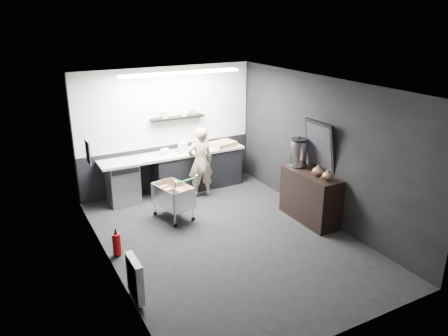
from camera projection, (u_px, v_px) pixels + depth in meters
floor at (228, 239)px, 7.68m from camera, size 5.50×5.50×0.00m
ceiling at (228, 85)px, 6.76m from camera, size 5.50×5.50×0.00m
wall_back at (167, 129)px, 9.50m from camera, size 5.50×0.00×5.50m
wall_front at (345, 239)px, 4.94m from camera, size 5.50×0.00×5.50m
wall_left at (107, 189)px, 6.33m from camera, size 0.00×5.50×5.50m
wall_right at (322, 150)px, 8.11m from camera, size 0.00×5.50×5.50m
kitchen_wall_panel at (166, 107)px, 9.31m from camera, size 3.95×0.02×1.70m
dado_panel at (169, 166)px, 9.77m from camera, size 3.95×0.02×1.00m
floating_shelf at (177, 118)px, 9.39m from camera, size 1.20×0.22×0.04m
wall_clock at (224, 88)px, 9.82m from camera, size 0.20×0.03×0.20m
poster at (88, 152)px, 7.34m from camera, size 0.02×0.30×0.40m
poster_red_band at (88, 148)px, 7.32m from camera, size 0.02×0.22×0.10m
radiator at (135, 278)px, 5.95m from camera, size 0.10×0.50×0.60m
ceiling_strip at (181, 73)px, 8.30m from camera, size 2.40×0.20×0.04m
prep_counter at (180, 171)px, 9.59m from camera, size 3.20×0.61×0.90m
person at (200, 162)px, 9.24m from camera, size 0.59×0.42×1.53m
shopping_cart at (173, 197)px, 8.32m from camera, size 0.66×0.94×0.92m
sideboard at (310, 190)px, 8.23m from camera, size 0.55×1.28×1.91m
fire_extinguisher at (117, 243)px, 7.10m from camera, size 0.14×0.14×0.46m
cardboard_box at (223, 144)px, 9.85m from camera, size 0.59×0.49×0.10m
pink_tub at (183, 147)px, 9.44m from camera, size 0.22×0.22×0.22m
white_container at (165, 152)px, 9.22m from camera, size 0.17×0.14×0.14m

